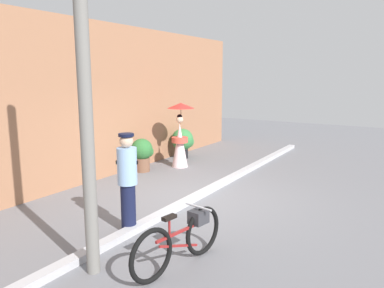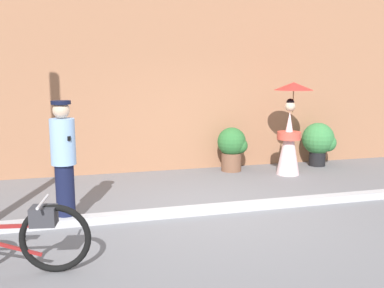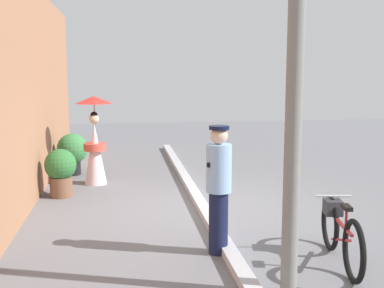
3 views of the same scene
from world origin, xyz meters
The scene contains 9 objects.
ground_plane centered at (0.00, 0.00, 0.00)m, with size 30.00×30.00×0.00m, color slate.
building_wall centered at (0.00, 3.21, 2.04)m, with size 14.00×0.40×4.07m, color #9E6B4C.
sidewalk_curb centered at (0.00, 0.00, 0.06)m, with size 14.00×0.20×0.12m, color #B2B2B7.
bicycle_near_officer centered at (-2.74, -1.35, 0.42)m, with size 1.80×0.49×0.83m.
person_officer centered at (-2.19, 0.12, 0.93)m, with size 0.34×0.35×1.74m.
person_with_parasol centered at (2.27, 1.98, 0.96)m, with size 0.80×0.80×1.92m.
potted_plant_by_door centered at (1.24, 2.58, 0.54)m, with size 0.63×0.62×0.95m.
potted_plant_small centered at (3.33, 2.55, 0.57)m, with size 0.74×0.72×0.99m.
utility_pole centered at (-3.53, -0.40, 2.40)m, with size 0.18×0.18×4.80m, color slate.
Camera 1 is at (-6.92, -4.10, 2.69)m, focal length 35.02 mm.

